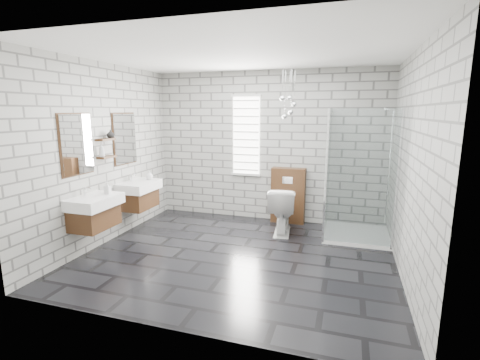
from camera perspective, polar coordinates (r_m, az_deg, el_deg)
The scene contains 20 objects.
floor at distance 5.00m, azimuth -0.42°, elevation -12.35°, with size 4.20×3.60×0.02m, color black.
ceiling at distance 4.64m, azimuth -0.47°, elevation 20.16°, with size 4.20×3.60×0.02m, color white.
wall_back at distance 6.36m, azimuth 4.56°, elevation 5.40°, with size 4.20×0.02×2.70m, color #A6A6A1.
wall_front at distance 2.98m, azimuth -11.13°, elevation -1.33°, with size 4.20×0.02×2.70m, color #A6A6A1.
wall_left at distance 5.64m, azimuth -21.38°, elevation 3.93°, with size 0.02×3.60×2.70m, color #A6A6A1.
wall_right at distance 4.47m, azimuth 26.30°, elevation 1.84°, with size 0.02×3.60×2.70m, color #A6A6A1.
vanity_left at distance 5.18m, azimuth -23.07°, elevation -3.46°, with size 0.47×0.70×1.57m.
vanity_right at distance 6.00m, azimuth -16.55°, elevation -1.11°, with size 0.47×0.70×1.57m.
shelf_lower at distance 5.55m, azimuth -21.03°, elevation 3.55°, with size 0.14×0.30×0.03m, color #4A2C16.
shelf_upper at distance 5.53m, azimuth -21.22°, elevation 6.22°, with size 0.14×0.30×0.03m, color #4A2C16.
window at distance 6.42m, azimuth 1.02°, elevation 7.28°, with size 0.56×0.05×1.48m.
cistern_panel at distance 6.32m, azimuth 7.90°, elevation -2.53°, with size 0.60×0.20×1.00m, color #4A2C16.
flush_plate at distance 6.16m, azimuth 7.81°, elevation -0.04°, with size 0.18×0.01×0.12m, color silver.
shower_enclosure at distance 5.74m, azimuth 17.79°, elevation -4.33°, with size 1.00×1.00×2.03m.
pendant_cluster at distance 5.81m, azimuth 7.93°, elevation 12.04°, with size 0.26×0.21×0.84m.
toilet at distance 5.80m, azimuth 6.91°, elevation -4.90°, with size 0.43×0.76×0.78m, color white.
soap_bottle_a at distance 5.21m, azimuth -20.94°, elevation -1.20°, with size 0.08×0.08×0.17m, color #B2B2B2.
soap_bottle_b at distance 6.09m, azimuth -14.65°, elevation 0.77°, with size 0.12×0.12×0.15m, color #B2B2B2.
soap_bottle_c at distance 5.45m, azimuth -21.74°, elevation 4.58°, with size 0.08×0.08×0.20m, color #B2B2B2.
vase at distance 5.60m, azimuth -20.48°, elevation 7.09°, with size 0.11×0.11×0.12m, color #B2B2B2.
Camera 1 is at (1.40, -4.36, 1.98)m, focal length 26.00 mm.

